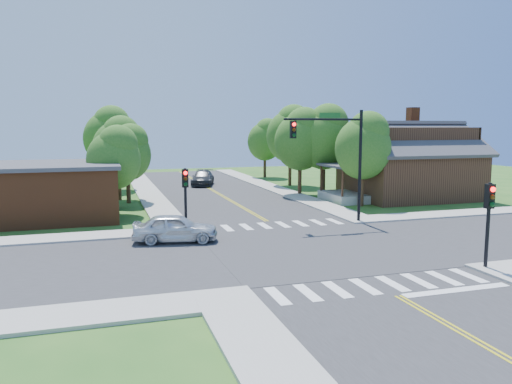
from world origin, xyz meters
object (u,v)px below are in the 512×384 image
object	(u,v)px
signal_mast_ne	(336,148)
signal_pole_nw	(185,188)
car_silver	(175,229)
car_dgrey	(203,178)
signal_pole_se	(489,209)
house_ne	(409,160)

from	to	relation	value
signal_mast_ne	signal_pole_nw	bearing A→B (deg)	-179.93
car_silver	car_dgrey	xyz separation A→B (m)	(6.44, 24.94, -0.01)
signal_mast_ne	signal_pole_se	bearing A→B (deg)	-81.44
signal_pole_nw	car_dgrey	bearing A→B (deg)	76.42
signal_pole_se	house_ne	distance (m)	22.03
signal_mast_ne	signal_pole_nw	world-z (taller)	signal_mast_ne
signal_pole_nw	house_ne	xyz separation A→B (m)	(20.71, 8.66, 0.67)
signal_pole_nw	car_silver	xyz separation A→B (m)	(-0.91, -2.08, -1.90)
signal_mast_ne	car_silver	world-z (taller)	signal_mast_ne
car_dgrey	house_ne	bearing A→B (deg)	-26.38
car_dgrey	signal_pole_se	bearing A→B (deg)	-63.81
signal_pole_nw	car_dgrey	world-z (taller)	signal_pole_nw
car_dgrey	signal_mast_ne	bearing A→B (deg)	-63.37
signal_pole_se	signal_mast_ne	bearing A→B (deg)	98.56
car_silver	signal_pole_se	bearing A→B (deg)	-115.71
signal_pole_se	car_dgrey	distance (m)	34.59
signal_pole_se	house_ne	size ratio (longest dim) A/B	0.29
house_ne	car_silver	xyz separation A→B (m)	(-21.62, -10.73, -2.56)
car_silver	house_ne	bearing A→B (deg)	-52.31
signal_pole_se	car_silver	distance (m)	15.28
signal_pole_nw	signal_mast_ne	bearing A→B (deg)	0.07
signal_pole_nw	house_ne	distance (m)	22.45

